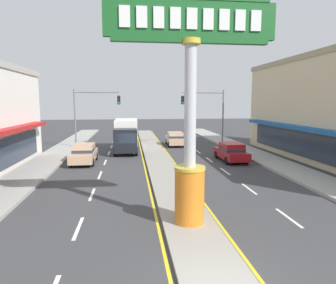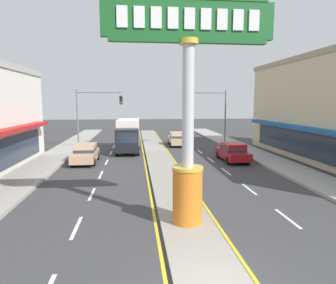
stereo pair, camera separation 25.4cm
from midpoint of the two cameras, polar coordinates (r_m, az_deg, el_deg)
median_strip at (r=25.49m, az=-1.29°, el=-3.40°), size 2.13×52.00×0.14m
sidewalk_left at (r=24.44m, az=-22.65°, el=-4.42°), size 2.83×60.00×0.18m
sidewalk_right at (r=25.98m, az=19.53°, el=-3.59°), size 2.83×60.00×0.18m
lane_markings at (r=24.18m, az=-1.01°, el=-4.16°), size 8.87×52.00×0.01m
district_sign at (r=11.66m, az=4.41°, el=5.43°), size 6.40×1.23×8.58m
traffic_light_left_side at (r=33.43m, az=-13.45°, el=6.20°), size 4.86×0.46×6.20m
traffic_light_right_side at (r=34.25m, az=8.09°, el=6.36°), size 4.86×0.46×6.20m
sedan_near_right_lane at (r=34.32m, az=1.95°, el=0.64°), size 1.90×4.33×1.53m
box_truck_far_right_lane at (r=30.64m, az=-7.22°, el=1.46°), size 2.31×6.93×3.12m
sedan_near_left_lane at (r=25.43m, az=-14.91°, el=-2.04°), size 1.84×4.30×1.53m
sedan_mid_left_lane at (r=25.82m, az=12.28°, el=-1.81°), size 1.92×4.34×1.53m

